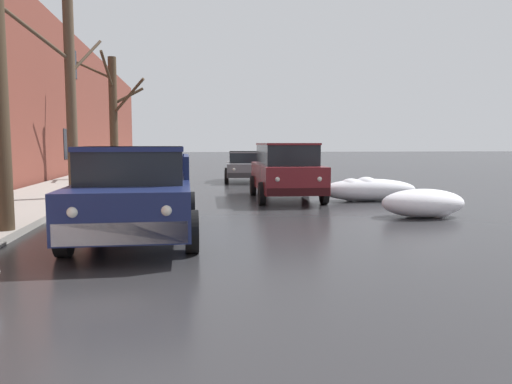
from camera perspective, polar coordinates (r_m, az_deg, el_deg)
The scene contains 9 objects.
left_sidewalk_slab at distance 18.84m, azimuth -22.29°, elevation -0.05°, with size 2.91×80.00×0.15m, color gray.
snow_bank_near_corner_left at distance 22.28m, azimuth -14.85°, elevation 1.68°, with size 2.23×1.09×0.74m.
snow_bank_along_left_kerb at distance 12.83m, azimuth 18.96°, elevation -1.25°, with size 2.09×1.16×0.70m.
snow_bank_near_corner_right at distance 15.93m, azimuth 12.54°, elevation 0.27°, with size 3.11×0.97×0.76m.
bare_tree_mid_block at distance 16.16m, azimuth -20.81°, elevation 11.70°, with size 2.33×3.16×6.97m.
bare_tree_far_down_block at distance 24.47m, azimuth -16.10°, elevation 8.50°, with size 3.22×1.98×5.87m.
pickup_truck_darkblue_approaching_near_lane at distance 9.65m, azimuth -13.62°, elevation -0.06°, with size 2.28×5.26×1.76m.
suv_maroon_parked_kerbside_close at distance 15.97m, azimuth 3.46°, elevation 2.69°, with size 2.17×4.62×1.82m.
sedan_grey_parked_kerbside_mid at distance 23.36m, azimuth -1.19°, elevation 3.06°, with size 2.23×3.98×1.42m.
Camera 1 is at (-1.18, -0.15, 1.82)m, focal length 34.60 mm.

